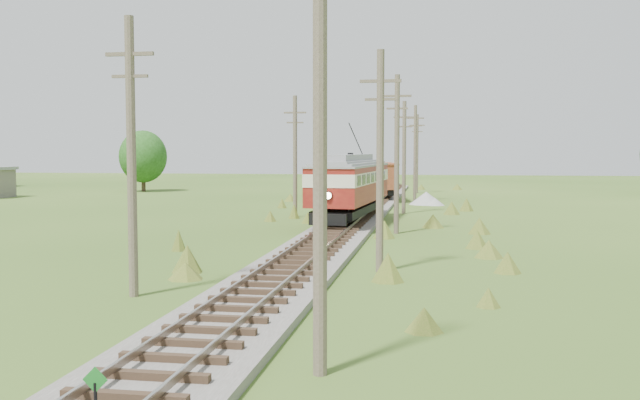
% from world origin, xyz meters
% --- Properties ---
extents(railbed_main, '(3.60, 96.00, 0.57)m').
position_xyz_m(railbed_main, '(0.00, 34.00, 0.19)').
color(railbed_main, '#605B54').
rests_on(railbed_main, ground).
extents(switch_marker, '(0.45, 0.06, 1.08)m').
position_xyz_m(switch_marker, '(-0.20, 1.50, 0.63)').
color(switch_marker, black).
rests_on(switch_marker, ground).
extents(streetcar, '(3.92, 13.06, 5.92)m').
position_xyz_m(streetcar, '(-0.00, 35.52, 2.73)').
color(streetcar, black).
rests_on(streetcar, ground).
extents(gondola, '(4.32, 9.33, 2.98)m').
position_xyz_m(gondola, '(0.00, 58.01, 2.17)').
color(gondola, black).
rests_on(gondola, ground).
extents(gravel_pile, '(3.11, 3.30, 1.13)m').
position_xyz_m(gravel_pile, '(4.64, 53.14, 0.53)').
color(gravel_pile, gray).
rests_on(gravel_pile, ground).
extents(utility_pole_r_1, '(0.30, 0.30, 8.80)m').
position_xyz_m(utility_pole_r_1, '(3.10, 5.00, 4.40)').
color(utility_pole_r_1, brown).
rests_on(utility_pole_r_1, ground).
extents(utility_pole_r_2, '(1.60, 0.30, 8.60)m').
position_xyz_m(utility_pole_r_2, '(3.30, 18.00, 4.42)').
color(utility_pole_r_2, brown).
rests_on(utility_pole_r_2, ground).
extents(utility_pole_r_3, '(1.60, 0.30, 9.00)m').
position_xyz_m(utility_pole_r_3, '(3.20, 31.00, 4.63)').
color(utility_pole_r_3, brown).
rests_on(utility_pole_r_3, ground).
extents(utility_pole_r_4, '(1.60, 0.30, 8.40)m').
position_xyz_m(utility_pole_r_4, '(3.00, 44.00, 4.32)').
color(utility_pole_r_4, brown).
rests_on(utility_pole_r_4, ground).
extents(utility_pole_r_5, '(1.60, 0.30, 8.90)m').
position_xyz_m(utility_pole_r_5, '(3.40, 57.00, 4.58)').
color(utility_pole_r_5, brown).
rests_on(utility_pole_r_5, ground).
extents(utility_pole_r_6, '(1.60, 0.30, 8.70)m').
position_xyz_m(utility_pole_r_6, '(3.20, 70.00, 4.47)').
color(utility_pole_r_6, brown).
rests_on(utility_pole_r_6, ground).
extents(utility_pole_l_a, '(1.60, 0.30, 9.00)m').
position_xyz_m(utility_pole_l_a, '(-4.20, 12.00, 4.63)').
color(utility_pole_l_a, brown).
rests_on(utility_pole_l_a, ground).
extents(utility_pole_l_b, '(1.60, 0.30, 8.60)m').
position_xyz_m(utility_pole_l_b, '(-4.50, 40.00, 4.42)').
color(utility_pole_l_b, brown).
rests_on(utility_pole_l_b, ground).
extents(tree_mid_a, '(5.46, 5.46, 7.03)m').
position_xyz_m(tree_mid_a, '(-28.00, 68.00, 4.02)').
color(tree_mid_a, '#38281C').
rests_on(tree_mid_a, ground).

